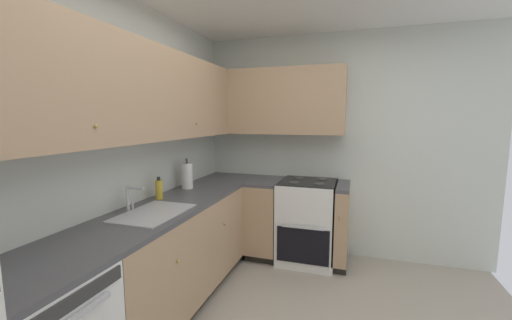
# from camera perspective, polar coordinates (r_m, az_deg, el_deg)

# --- Properties ---
(wall_back) EXTENTS (3.96, 0.05, 2.56)m
(wall_back) POSITION_cam_1_polar(r_m,az_deg,el_deg) (2.53, -26.93, -0.66)
(wall_back) COLOR silver
(wall_back) RESTS_ON ground_plane
(wall_right) EXTENTS (0.05, 3.26, 2.56)m
(wall_right) POSITION_cam_1_polar(r_m,az_deg,el_deg) (3.75, 15.10, 2.33)
(wall_right) COLOR silver
(wall_right) RESTS_ON ground_plane
(lower_cabinets_back) EXTENTS (1.83, 0.62, 0.87)m
(lower_cabinets_back) POSITION_cam_1_polar(r_m,az_deg,el_deg) (2.88, -15.02, -16.66)
(lower_cabinets_back) COLOR tan
(lower_cabinets_back) RESTS_ON ground_plane
(countertop_back) EXTENTS (3.04, 0.60, 0.03)m
(countertop_back) POSITION_cam_1_polar(r_m,az_deg,el_deg) (2.72, -15.33, -8.05)
(countertop_back) COLOR #4C4C51
(countertop_back) RESTS_ON lower_cabinets_back
(lower_cabinets_right) EXTENTS (0.62, 1.11, 0.87)m
(lower_cabinets_right) POSITION_cam_1_polar(r_m,az_deg,el_deg) (3.68, 5.69, -10.99)
(lower_cabinets_right) COLOR tan
(lower_cabinets_right) RESTS_ON ground_plane
(countertop_right) EXTENTS (0.60, 1.11, 0.03)m
(countertop_right) POSITION_cam_1_polar(r_m,az_deg,el_deg) (3.56, 5.77, -4.14)
(countertop_right) COLOR #4C4C51
(countertop_right) RESTS_ON lower_cabinets_right
(oven_range) EXTENTS (0.68, 0.62, 1.05)m
(oven_range) POSITION_cam_1_polar(r_m,az_deg,el_deg) (3.65, 9.39, -10.85)
(oven_range) COLOR white
(oven_range) RESTS_ON ground_plane
(upper_cabinets_back) EXTENTS (2.72, 0.34, 0.74)m
(upper_cabinets_back) POSITION_cam_1_polar(r_m,az_deg,el_deg) (2.58, -20.68, 11.34)
(upper_cabinets_back) COLOR tan
(upper_cabinets_right) EXTENTS (0.32, 1.63, 0.74)m
(upper_cabinets_right) POSITION_cam_1_polar(r_m,az_deg,el_deg) (3.67, 3.06, 10.55)
(upper_cabinets_right) COLOR tan
(sink) EXTENTS (0.59, 0.40, 0.10)m
(sink) POSITION_cam_1_polar(r_m,az_deg,el_deg) (2.50, -18.12, -10.11)
(sink) COLOR #B7B7BC
(sink) RESTS_ON countertop_back
(faucet) EXTENTS (0.07, 0.16, 0.19)m
(faucet) POSITION_cam_1_polar(r_m,az_deg,el_deg) (2.58, -21.94, -6.09)
(faucet) COLOR silver
(faucet) RESTS_ON countertop_back
(soap_bottle) EXTENTS (0.06, 0.06, 0.20)m
(soap_bottle) POSITION_cam_1_polar(r_m,az_deg,el_deg) (2.88, -17.29, -5.12)
(soap_bottle) COLOR gold
(soap_bottle) RESTS_ON countertop_back
(paper_towel_roll) EXTENTS (0.11, 0.11, 0.32)m
(paper_towel_roll) POSITION_cam_1_polar(r_m,az_deg,el_deg) (3.23, -12.46, -2.83)
(paper_towel_roll) COLOR white
(paper_towel_roll) RESTS_ON countertop_back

